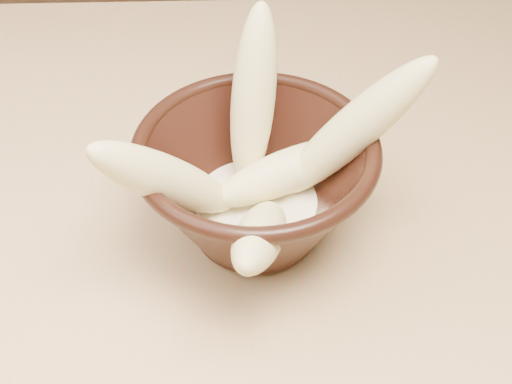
# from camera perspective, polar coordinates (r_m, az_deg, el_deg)

# --- Properties ---
(table) EXTENTS (1.20, 0.80, 0.75)m
(table) POSITION_cam_1_polar(r_m,az_deg,el_deg) (0.66, -4.69, -8.61)
(table) COLOR tan
(table) RESTS_ON ground
(bowl) EXTENTS (0.19, 0.19, 0.10)m
(bowl) POSITION_cam_1_polar(r_m,az_deg,el_deg) (0.56, -0.00, 0.65)
(bowl) COLOR black
(bowl) RESTS_ON table
(milk_puddle) EXTENTS (0.11, 0.11, 0.01)m
(milk_puddle) POSITION_cam_1_polar(r_m,az_deg,el_deg) (0.58, -0.00, -1.17)
(milk_puddle) COLOR beige
(milk_puddle) RESTS_ON bowl
(banana_upright) EXTENTS (0.06, 0.09, 0.15)m
(banana_upright) POSITION_cam_1_polar(r_m,az_deg,el_deg) (0.57, -0.21, 7.57)
(banana_upright) COLOR #F7E792
(banana_upright) RESTS_ON bowl
(banana_left) EXTENTS (0.13, 0.10, 0.14)m
(banana_left) POSITION_cam_1_polar(r_m,az_deg,el_deg) (0.52, -7.12, 0.97)
(banana_left) COLOR #F7E792
(banana_left) RESTS_ON bowl
(banana_right) EXTENTS (0.13, 0.04, 0.15)m
(banana_right) POSITION_cam_1_polar(r_m,az_deg,el_deg) (0.55, 7.74, 4.91)
(banana_right) COLOR #F7E792
(banana_right) RESTS_ON bowl
(banana_across) EXTENTS (0.13, 0.09, 0.04)m
(banana_across) POSITION_cam_1_polar(r_m,az_deg,el_deg) (0.57, 2.36, 1.63)
(banana_across) COLOR #F7E792
(banana_across) RESTS_ON bowl
(banana_front) EXTENTS (0.06, 0.14, 0.09)m
(banana_front) POSITION_cam_1_polar(r_m,az_deg,el_deg) (0.51, 0.34, -3.50)
(banana_front) COLOR #F7E792
(banana_front) RESTS_ON bowl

